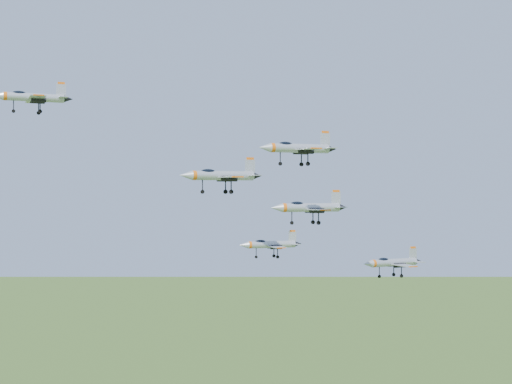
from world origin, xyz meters
TOP-DOWN VIEW (x-y plane):
  - jet_lead at (-24.65, 14.23)m, footprint 11.49×9.60m
  - jet_left_high at (0.38, 3.00)m, footprint 13.19×11.00m
  - jet_right_high at (0.00, -17.91)m, footprint 10.60×8.89m
  - jet_left_low at (10.87, 5.86)m, footprint 10.47×8.87m
  - jet_right_low at (8.13, -8.79)m, footprint 11.50×9.72m
  - jet_trail at (25.54, -6.68)m, footprint 11.13×9.24m

SIDE VIEW (x-z plane):
  - jet_trail at x=25.54m, z-range 108.42..111.40m
  - jet_left_low at x=10.87m, z-range 111.07..113.90m
  - jet_right_low at x=8.13m, z-range 117.21..120.31m
  - jet_left_high at x=0.38m, z-range 121.63..125.16m
  - jet_right_high at x=0.00m, z-range 124.97..127.82m
  - jet_lead at x=-24.65m, z-range 133.14..136.21m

